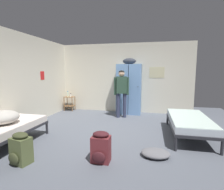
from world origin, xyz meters
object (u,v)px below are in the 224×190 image
at_px(shelf_unit, 70,102).
at_px(bed_left_front, 3,130).
at_px(person_traveler, 121,89).
at_px(lotion_bottle, 71,95).
at_px(locker_bank, 129,88).
at_px(backpack_maroon, 101,148).
at_px(clothes_pile_grey, 155,153).
at_px(bed_right, 189,121).
at_px(water_bottle, 68,94).
at_px(backpack_olive, 21,149).
at_px(bedding_heap, 3,117).

distance_m(shelf_unit, bed_left_front, 3.60).
relative_size(person_traveler, lotion_bottle, 10.90).
bearing_deg(shelf_unit, locker_bank, -0.30).
xyz_separation_m(backpack_maroon, clothes_pile_grey, (0.94, 0.41, -0.19)).
bearing_deg(person_traveler, bed_left_front, -124.12).
bearing_deg(person_traveler, bed_right, -36.94).
bearing_deg(water_bottle, backpack_maroon, -56.44).
height_order(person_traveler, backpack_olive, person_traveler).
height_order(bed_right, backpack_olive, backpack_olive).
height_order(locker_bank, shelf_unit, locker_bank).
relative_size(bedding_heap, water_bottle, 2.75).
distance_m(backpack_maroon, backpack_olive, 1.38).
bearing_deg(lotion_bottle, water_bottle, 158.20).
bearing_deg(bed_right, clothes_pile_grey, -123.05).
height_order(bedding_heap, backpack_olive, bedding_heap).
bearing_deg(water_bottle, bed_right, -26.31).
bearing_deg(shelf_unit, bedding_heap, -86.29).
bearing_deg(clothes_pile_grey, bedding_heap, -176.08).
height_order(bedding_heap, clothes_pile_grey, bedding_heap).
xyz_separation_m(locker_bank, bedding_heap, (-2.20, -3.53, -0.34)).
bearing_deg(clothes_pile_grey, water_bottle, 135.72).
distance_m(bed_right, bedding_heap, 4.21).
relative_size(backpack_maroon, clothes_pile_grey, 1.03).
height_order(person_traveler, backpack_maroon, person_traveler).
xyz_separation_m(bedding_heap, backpack_olive, (0.86, -0.55, -0.37)).
xyz_separation_m(shelf_unit, person_traveler, (2.25, -0.64, 0.63)).
relative_size(shelf_unit, bed_left_front, 0.30).
bearing_deg(water_bottle, locker_bank, -0.74).
relative_size(locker_bank, bedding_heap, 3.30).
relative_size(bedding_heap, backpack_olive, 1.14).
bearing_deg(backpack_olive, shelf_unit, 104.85).
bearing_deg(bedding_heap, shelf_unit, 93.71).
bearing_deg(person_traveler, locker_bank, 73.73).
bearing_deg(bedding_heap, clothes_pile_grey, 3.92).
bearing_deg(clothes_pile_grey, locker_bank, 105.54).
xyz_separation_m(water_bottle, clothes_pile_grey, (3.44, -3.35, -0.61)).
xyz_separation_m(water_bottle, lotion_bottle, (0.15, -0.06, -0.04)).
bearing_deg(bed_right, person_traveler, 143.06).
bearing_deg(bed_right, bed_left_front, -158.92).
relative_size(locker_bank, clothes_pile_grey, 3.86).
bearing_deg(shelf_unit, bed_right, -26.53).
bearing_deg(bed_left_front, lotion_bottle, 92.90).
distance_m(bed_left_front, bed_right, 4.20).
height_order(locker_bank, bed_left_front, locker_bank).
bearing_deg(bed_left_front, water_bottle, 95.22).
xyz_separation_m(backpack_olive, clothes_pile_grey, (2.27, 0.76, -0.19)).
bearing_deg(backpack_maroon, lotion_bottle, 122.36).
bearing_deg(bedding_heap, backpack_olive, -32.68).
relative_size(shelf_unit, lotion_bottle, 3.83).
relative_size(shelf_unit, bedding_heap, 0.91).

